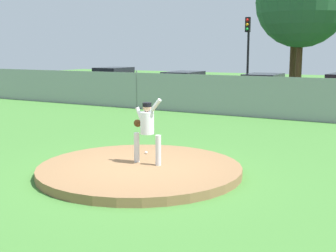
% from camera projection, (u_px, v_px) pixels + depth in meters
% --- Properties ---
extents(ground_plane, '(80.00, 80.00, 0.00)m').
position_uv_depth(ground_plane, '(234.00, 133.00, 15.76)').
color(ground_plane, '#427A33').
extents(asphalt_strip, '(44.00, 7.00, 0.01)m').
position_uv_depth(asphalt_strip, '(295.00, 107.00, 23.07)').
color(asphalt_strip, '#2B2B2D').
rests_on(asphalt_strip, ground_plane).
extents(pitchers_mound, '(4.74, 4.74, 0.20)m').
position_uv_depth(pitchers_mound, '(140.00, 169.00, 10.59)').
color(pitchers_mound, olive).
rests_on(pitchers_mound, ground_plane).
extents(pitcher_youth, '(0.78, 0.32, 1.57)m').
position_uv_depth(pitcher_youth, '(147.00, 126.00, 10.60)').
color(pitcher_youth, silver).
rests_on(pitcher_youth, pitchers_mound).
extents(baseball, '(0.07, 0.07, 0.07)m').
position_uv_depth(baseball, '(146.00, 153.00, 11.74)').
color(baseball, white).
rests_on(baseball, pitchers_mound).
extents(chainlink_fence, '(33.25, 0.07, 1.87)m').
position_uv_depth(chainlink_fence, '(269.00, 98.00, 19.06)').
color(chainlink_fence, gray).
rests_on(chainlink_fence, ground_plane).
extents(parked_car_champagne, '(2.03, 4.64, 1.62)m').
position_uv_depth(parked_car_champagne, '(263.00, 90.00, 23.97)').
color(parked_car_champagne, tan).
rests_on(parked_car_champagne, ground_plane).
extents(parked_car_white, '(1.99, 4.70, 1.66)m').
position_uv_depth(parked_car_white, '(183.00, 87.00, 25.79)').
color(parked_car_white, silver).
rests_on(parked_car_white, ground_plane).
extents(parked_car_charcoal, '(1.93, 4.39, 1.78)m').
position_uv_depth(parked_car_charcoal, '(114.00, 82.00, 28.59)').
color(parked_car_charcoal, '#232328').
rests_on(parked_car_charcoal, ground_plane).
extents(traffic_cone_orange, '(0.40, 0.40, 0.55)m').
position_uv_depth(traffic_cone_orange, '(224.00, 98.00, 24.73)').
color(traffic_cone_orange, orange).
rests_on(traffic_cone_orange, asphalt_strip).
extents(traffic_light_near, '(0.28, 0.46, 4.84)m').
position_uv_depth(traffic_light_near, '(248.00, 43.00, 28.06)').
color(traffic_light_near, black).
rests_on(traffic_light_near, ground_plane).
extents(tree_broad_left, '(4.94, 4.94, 8.10)m').
position_uv_depth(tree_broad_left, '(295.00, 9.00, 30.88)').
color(tree_broad_left, '#4C331E').
rests_on(tree_broad_left, ground_plane).
extents(tree_slender_far, '(5.79, 5.79, 8.79)m').
position_uv_depth(tree_slender_far, '(302.00, 2.00, 28.87)').
color(tree_slender_far, '#4C331E').
rests_on(tree_slender_far, ground_plane).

